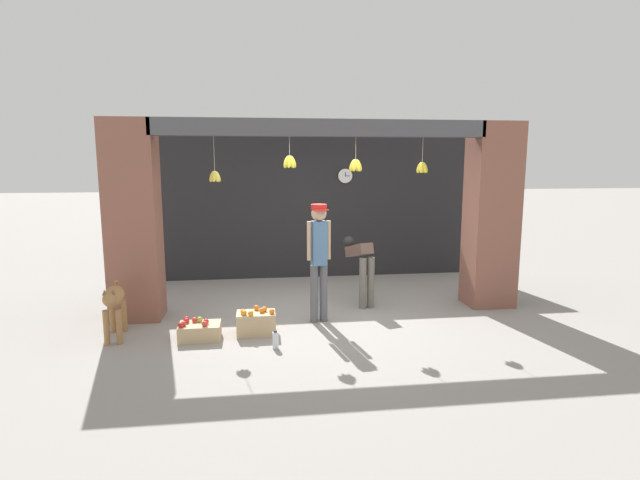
{
  "coord_description": "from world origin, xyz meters",
  "views": [
    {
      "loc": [
        -0.97,
        -6.99,
        2.28
      ],
      "look_at": [
        0.0,
        0.38,
        1.08
      ],
      "focal_mm": 28.0,
      "sensor_mm": 36.0,
      "label": 1
    }
  ],
  "objects_px": {
    "fruit_crate_oranges": "(256,323)",
    "wall_clock": "(345,176)",
    "fruit_crate_apples": "(199,331)",
    "water_bottle": "(275,340)",
    "dog": "(114,301)",
    "worker_stooping": "(360,262)",
    "shopkeeper": "(319,253)"
  },
  "relations": [
    {
      "from": "water_bottle",
      "to": "wall_clock",
      "type": "distance_m",
      "value": 4.39
    },
    {
      "from": "dog",
      "to": "shopkeeper",
      "type": "distance_m",
      "value": 2.75
    },
    {
      "from": "water_bottle",
      "to": "wall_clock",
      "type": "bearing_deg",
      "value": 67.54
    },
    {
      "from": "fruit_crate_oranges",
      "to": "wall_clock",
      "type": "xyz_separation_m",
      "value": [
        1.75,
        3.13,
        1.82
      ]
    },
    {
      "from": "dog",
      "to": "fruit_crate_oranges",
      "type": "relative_size",
      "value": 1.77
    },
    {
      "from": "dog",
      "to": "worker_stooping",
      "type": "xyz_separation_m",
      "value": [
        3.44,
        1.12,
        0.18
      ]
    },
    {
      "from": "wall_clock",
      "to": "fruit_crate_apples",
      "type": "bearing_deg",
      "value": -127.47
    },
    {
      "from": "water_bottle",
      "to": "worker_stooping",
      "type": "bearing_deg",
      "value": 50.46
    },
    {
      "from": "dog",
      "to": "worker_stooping",
      "type": "relative_size",
      "value": 0.87
    },
    {
      "from": "water_bottle",
      "to": "fruit_crate_oranges",
      "type": "bearing_deg",
      "value": 112.74
    },
    {
      "from": "worker_stooping",
      "to": "fruit_crate_apples",
      "type": "height_order",
      "value": "worker_stooping"
    },
    {
      "from": "fruit_crate_oranges",
      "to": "wall_clock",
      "type": "height_order",
      "value": "wall_clock"
    },
    {
      "from": "fruit_crate_apples",
      "to": "wall_clock",
      "type": "xyz_separation_m",
      "value": [
        2.48,
        3.23,
        1.86
      ]
    },
    {
      "from": "wall_clock",
      "to": "water_bottle",
      "type": "bearing_deg",
      "value": -112.46
    },
    {
      "from": "worker_stooping",
      "to": "fruit_crate_apples",
      "type": "xyz_separation_m",
      "value": [
        -2.37,
        -1.27,
        -0.58
      ]
    },
    {
      "from": "fruit_crate_oranges",
      "to": "water_bottle",
      "type": "distance_m",
      "value": 0.6
    },
    {
      "from": "dog",
      "to": "fruit_crate_oranges",
      "type": "distance_m",
      "value": 1.83
    },
    {
      "from": "dog",
      "to": "fruit_crate_oranges",
      "type": "xyz_separation_m",
      "value": [
        1.79,
        -0.05,
        -0.35
      ]
    },
    {
      "from": "dog",
      "to": "shopkeeper",
      "type": "bearing_deg",
      "value": 90.98
    },
    {
      "from": "fruit_crate_oranges",
      "to": "water_bottle",
      "type": "bearing_deg",
      "value": -67.26
    },
    {
      "from": "fruit_crate_apples",
      "to": "water_bottle",
      "type": "xyz_separation_m",
      "value": [
        0.95,
        -0.45,
        -0.01
      ]
    },
    {
      "from": "shopkeeper",
      "to": "wall_clock",
      "type": "xyz_separation_m",
      "value": [
        0.86,
        2.72,
        0.98
      ]
    },
    {
      "from": "fruit_crate_apples",
      "to": "wall_clock",
      "type": "relative_size",
      "value": 1.81
    },
    {
      "from": "fruit_crate_oranges",
      "to": "water_bottle",
      "type": "height_order",
      "value": "fruit_crate_oranges"
    },
    {
      "from": "dog",
      "to": "fruit_crate_apples",
      "type": "bearing_deg",
      "value": 75.5
    },
    {
      "from": "shopkeeper",
      "to": "wall_clock",
      "type": "bearing_deg",
      "value": -117.56
    },
    {
      "from": "fruit_crate_oranges",
      "to": "wall_clock",
      "type": "distance_m",
      "value": 4.02
    },
    {
      "from": "worker_stooping",
      "to": "wall_clock",
      "type": "distance_m",
      "value": 2.35
    },
    {
      "from": "dog",
      "to": "water_bottle",
      "type": "xyz_separation_m",
      "value": [
        2.02,
        -0.6,
        -0.4
      ]
    },
    {
      "from": "fruit_crate_apples",
      "to": "wall_clock",
      "type": "height_order",
      "value": "wall_clock"
    },
    {
      "from": "worker_stooping",
      "to": "fruit_crate_apples",
      "type": "bearing_deg",
      "value": -167.35
    },
    {
      "from": "water_bottle",
      "to": "wall_clock",
      "type": "xyz_separation_m",
      "value": [
        1.52,
        3.68,
        1.86
      ]
    }
  ]
}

